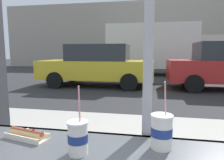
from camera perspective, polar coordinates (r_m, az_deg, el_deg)
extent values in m
plane|color=#2D2D30|center=(9.11, 10.32, -1.13)|extent=(60.00, 60.00, 0.00)
cube|color=#B2ADA3|center=(2.92, 9.77, -19.30)|extent=(16.00, 2.80, 0.13)
cube|color=#35373A|center=(1.12, 9.66, -15.87)|extent=(1.88, 0.02, 0.02)
cube|color=#A89E8E|center=(19.14, 10.68, 12.31)|extent=(28.00, 1.20, 5.90)
cylinder|color=silver|center=(0.98, 13.79, -14.27)|extent=(0.09, 0.09, 0.15)
cylinder|color=navy|center=(0.98, 13.81, -13.87)|extent=(0.10, 0.10, 0.04)
cylinder|color=black|center=(0.96, 13.93, -10.41)|extent=(0.09, 0.09, 0.01)
cylinder|color=white|center=(0.95, 13.95, -9.84)|extent=(0.10, 0.10, 0.01)
cylinder|color=pink|center=(0.93, 14.84, -6.21)|extent=(0.02, 0.05, 0.20)
cylinder|color=silver|center=(0.92, -9.60, -16.11)|extent=(0.09, 0.09, 0.13)
cylinder|color=navy|center=(0.92, -9.60, -15.73)|extent=(0.09, 0.09, 0.04)
cylinder|color=black|center=(0.90, -9.69, -12.43)|extent=(0.08, 0.08, 0.01)
cylinder|color=white|center=(0.89, -9.70, -11.83)|extent=(0.09, 0.09, 0.01)
cylinder|color=pink|center=(0.86, -9.18, -8.03)|extent=(0.01, 0.03, 0.20)
cube|color=beige|center=(1.17, -22.83, -14.78)|extent=(0.24, 0.13, 0.01)
cube|color=beige|center=(1.14, -24.37, -14.86)|extent=(0.23, 0.06, 0.03)
cube|color=beige|center=(1.19, -21.43, -13.72)|extent=(0.23, 0.06, 0.03)
cylinder|color=tan|center=(1.16, -22.90, -13.73)|extent=(0.20, 0.08, 0.04)
cylinder|color=#9E4733|center=(1.15, -22.93, -13.17)|extent=(0.20, 0.07, 0.03)
cube|color=beige|center=(1.15, -23.12, -12.56)|extent=(0.01, 0.01, 0.01)
cube|color=red|center=(1.12, -21.21, -13.12)|extent=(0.01, 0.01, 0.01)
cube|color=#337A2D|center=(1.15, -23.14, -12.55)|extent=(0.01, 0.01, 0.01)
cube|color=red|center=(1.12, -21.33, -13.09)|extent=(0.01, 0.01, 0.01)
cube|color=beige|center=(1.15, -22.83, -12.65)|extent=(0.01, 0.01, 0.01)
cube|color=gold|center=(8.46, -4.31, 3.00)|extent=(4.64, 1.87, 0.74)
cube|color=#282D33|center=(8.41, -3.75, 7.71)|extent=(2.41, 1.64, 0.65)
cylinder|color=black|center=(9.17, 5.94, 1.04)|extent=(0.64, 0.18, 0.64)
cylinder|color=black|center=(7.33, 4.77, -0.63)|extent=(0.64, 0.18, 0.64)
cylinder|color=black|center=(9.83, -11.04, 1.38)|extent=(0.64, 0.18, 0.64)
cylinder|color=black|center=(8.13, -15.84, -0.07)|extent=(0.64, 0.18, 0.64)
cylinder|color=black|center=(9.25, 19.92, 0.67)|extent=(0.64, 0.18, 0.64)
cylinder|color=black|center=(7.48, 22.16, -1.02)|extent=(0.64, 0.18, 0.64)
cube|color=silver|center=(13.00, 10.93, 9.28)|extent=(5.34, 2.20, 2.63)
cube|color=beige|center=(13.47, 25.93, 7.04)|extent=(1.90, 2.10, 1.90)
cylinder|color=black|center=(14.51, 24.62, 3.35)|extent=(0.90, 0.24, 0.90)
cylinder|color=black|center=(12.49, 26.93, 2.61)|extent=(0.90, 0.24, 0.90)
cylinder|color=black|center=(14.16, 6.71, 3.90)|extent=(0.90, 0.24, 0.90)
cylinder|color=black|center=(11.97, 6.00, 3.22)|extent=(0.90, 0.24, 0.90)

